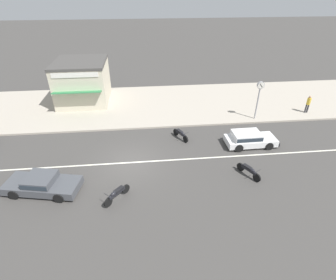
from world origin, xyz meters
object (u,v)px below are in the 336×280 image
Objects in this scene: street_clock at (259,92)px; motorcycle_2 at (249,171)px; motorcycle_0 at (117,194)px; motorcycle_1 at (181,134)px; hatchback_white_2 at (249,138)px; sedan_dark_grey_1 at (42,183)px; shopfront_corner_warung at (83,81)px; pedestrian_near_clock at (308,103)px.

motorcycle_2 is at bearing -114.25° from street_clock.
motorcycle_0 and motorcycle_1 have the same top height.
hatchback_white_2 is 1.13× the size of street_clock.
sedan_dark_grey_1 is at bearing -154.53° from street_clock.
shopfront_corner_warung reaches higher than hatchback_white_2.
motorcycle_1 is (4.60, 6.33, -0.00)m from motorcycle_0.
street_clock reaches higher than pedestrian_near_clock.
motorcycle_2 is at bearing 0.28° from sedan_dark_grey_1.
pedestrian_near_clock is (16.99, 9.63, 0.69)m from motorcycle_0.
pedestrian_near_clock is at bearing 21.40° from sedan_dark_grey_1.
pedestrian_near_clock is at bearing 14.90° from motorcycle_1.
shopfront_corner_warung reaches higher than street_clock.
motorcycle_2 is at bearing -47.39° from shopfront_corner_warung.
motorcycle_0 is at bearing -126.03° from motorcycle_1.
street_clock is at bearing 20.03° from motorcycle_1.
hatchback_white_2 is 2.60× the size of motorcycle_0.
sedan_dark_grey_1 is at bearing -179.72° from motorcycle_2.
motorcycle_0 is at bearing -142.70° from street_clock.
shopfront_corner_warung is at bearing 88.48° from sedan_dark_grey_1.
motorcycle_2 is (3.67, -5.04, 0.00)m from motorcycle_1.
hatchback_white_2 is (14.06, 3.64, 0.05)m from sedan_dark_grey_1.
shopfront_corner_warung reaches higher than sedan_dark_grey_1.
motorcycle_1 is 7.89m from street_clock.
street_clock is at bearing -20.17° from shopfront_corner_warung.
motorcycle_0 is (4.45, -1.22, -0.11)m from sedan_dark_grey_1.
shopfront_corner_warung reaches higher than motorcycle_1.
pedestrian_near_clock is at bearing -13.59° from shopfront_corner_warung.
shopfront_corner_warung is at bearing 136.01° from motorcycle_1.
motorcycle_2 is 0.27× the size of shopfront_corner_warung.
hatchback_white_2 is at bearing -16.33° from motorcycle_1.
hatchback_white_2 is 3.82m from motorcycle_2.
motorcycle_1 is at bearing -159.97° from street_clock.
hatchback_white_2 reaches higher than motorcycle_1.
shopfront_corner_warung is at bearing 159.83° from street_clock.
motorcycle_2 is (-1.34, -3.58, -0.17)m from hatchback_white_2.
street_clock is at bearing 62.62° from hatchback_white_2.
pedestrian_near_clock is (7.39, 4.76, 0.53)m from hatchback_white_2.
motorcycle_1 is at bearing 29.42° from sedan_dark_grey_1.
sedan_dark_grey_1 is 0.76× the size of shopfront_corner_warung.
street_clock is 5.56m from pedestrian_near_clock.
sedan_dark_grey_1 is 13.60m from shopfront_corner_warung.
pedestrian_near_clock reaches higher than sedan_dark_grey_1.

